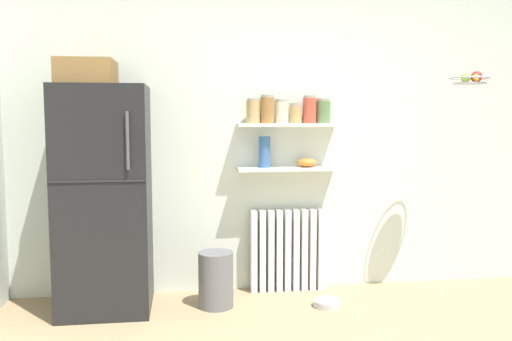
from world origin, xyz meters
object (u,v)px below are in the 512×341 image
hanging_fruit_basket (471,79)px  shelf_bowl (307,163)px  pet_food_bowl (327,303)px  vase (264,152)px  trash_bin (216,279)px  storage_jar_1 (267,109)px  storage_jar_4 (310,110)px  radiator (287,250)px  refrigerator (104,194)px  storage_jar_0 (253,111)px  storage_jar_5 (323,111)px  storage_jar_2 (282,112)px  storage_jar_3 (296,114)px

hanging_fruit_basket → shelf_bowl: bearing=159.7°
pet_food_bowl → vase: bearing=136.6°
vase → trash_bin: bearing=-145.3°
storage_jar_1 → storage_jar_4: size_ratio=1.02×
radiator → vase: 0.85m
storage_jar_4 → shelf_bowl: (-0.02, 0.00, -0.43)m
refrigerator → hanging_fruit_basket: refrigerator is taller
refrigerator → vase: size_ratio=7.32×
radiator → vase: size_ratio=2.69×
refrigerator → storage_jar_4: 1.75m
storage_jar_4 → shelf_bowl: size_ratio=1.38×
storage_jar_0 → vase: 0.34m
storage_jar_4 → pet_food_bowl: bearing=-82.2°
refrigerator → pet_food_bowl: refrigerator is taller
vase → storage_jar_4: bearing=0.0°
storage_jar_4 → storage_jar_5: (0.12, 0.00, -0.01)m
storage_jar_5 → hanging_fruit_basket: 1.15m
storage_jar_0 → hanging_fruit_basket: size_ratio=0.65×
storage_jar_1 → storage_jar_4: storage_jar_1 is taller
refrigerator → vase: 1.30m
pet_food_bowl → storage_jar_0: bearing=142.1°
storage_jar_2 → storage_jar_5: (0.35, 0.00, 0.00)m
storage_jar_1 → shelf_bowl: bearing=0.0°
storage_jar_3 → storage_jar_1: bearing=-180.0°
storage_jar_1 → storage_jar_5: (0.47, 0.00, -0.01)m
pet_food_bowl → refrigerator: bearing=173.3°
storage_jar_2 → storage_jar_3: (0.12, 0.00, -0.02)m
storage_jar_4 → radiator: bearing=170.3°
storage_jar_0 → storage_jar_1: size_ratio=0.87×
refrigerator → storage_jar_2: refrigerator is taller
storage_jar_3 → pet_food_bowl: size_ratio=0.76×
storage_jar_0 → pet_food_bowl: storage_jar_0 is taller
hanging_fruit_basket → trash_bin: bearing=175.8°
refrigerator → storage_jar_2: (1.39, 0.21, 0.61)m
storage_jar_0 → storage_jar_5: (0.58, 0.00, 0.00)m
storage_jar_0 → shelf_bowl: 0.61m
radiator → storage_jar_0: size_ratio=3.47×
storage_jar_5 → vase: storage_jar_5 is taller
refrigerator → shelf_bowl: 1.63m
storage_jar_2 → storage_jar_5: bearing=0.0°
trash_bin → storage_jar_2: bearing=27.4°
storage_jar_2 → hanging_fruit_basket: hanging_fruit_basket is taller
vase → trash_bin: size_ratio=0.60×
hanging_fruit_basket → storage_jar_1: bearing=163.9°
radiator → storage_jar_4: 1.18m
pet_food_bowl → storage_jar_4: bearing=97.8°
hanging_fruit_basket → storage_jar_5: bearing=157.3°
storage_jar_4 → hanging_fruit_basket: hanging_fruit_basket is taller
refrigerator → shelf_bowl: bearing=7.4°
storage_jar_2 → vase: (-0.14, 0.00, -0.33)m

